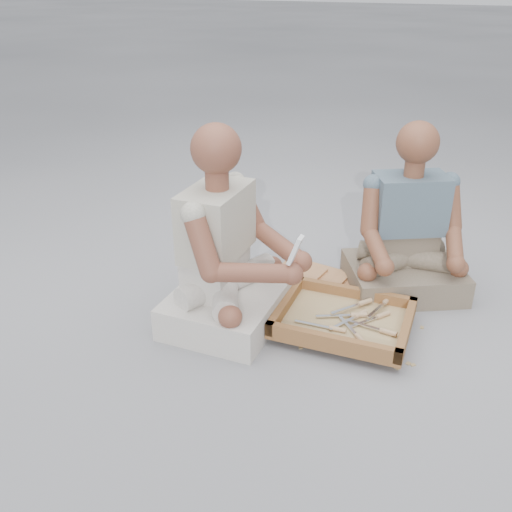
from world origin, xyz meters
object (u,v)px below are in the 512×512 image
at_px(carved_panel, 323,287).
at_px(tool_tray, 344,320).
at_px(craftsman, 227,259).
at_px(companion, 407,238).

relative_size(carved_panel, tool_tray, 0.94).
height_order(craftsman, companion, craftsman).
height_order(tool_tray, companion, companion).
xyz_separation_m(carved_panel, craftsman, (-0.30, -0.42, 0.28)).
xyz_separation_m(carved_panel, tool_tray, (0.20, -0.30, 0.04)).
bearing_deg(companion, tool_tray, 42.91).
bearing_deg(tool_tray, craftsman, -166.32).
bearing_deg(craftsman, tool_tray, 100.25).
bearing_deg(carved_panel, tool_tray, -56.31).
xyz_separation_m(craftsman, companion, (0.63, 0.61, -0.03)).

